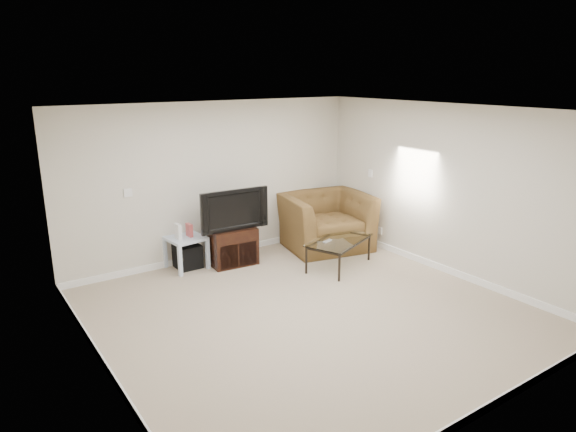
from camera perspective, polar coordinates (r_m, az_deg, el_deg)
floor at (r=6.59m, az=2.38°, el=-10.58°), size 5.00×5.00×0.00m
ceiling at (r=5.93m, az=2.65°, el=11.65°), size 5.00×5.00×0.00m
wall_back at (r=8.22m, az=-8.05°, el=3.83°), size 5.00×0.02×2.50m
wall_left at (r=5.11m, az=-20.57°, el=-4.36°), size 0.02×5.00×2.50m
wall_right at (r=7.86m, az=17.24°, el=2.74°), size 0.02×5.00×2.50m
plate_back at (r=7.70m, az=-17.35°, el=2.47°), size 0.12×0.02×0.12m
plate_right_switch at (r=8.91m, az=9.14°, el=4.70°), size 0.02×0.09×0.13m
plate_right_outlet at (r=8.93m, az=10.20°, el=-1.61°), size 0.02×0.08×0.12m
tv_stand at (r=8.09m, az=-6.22°, el=-3.31°), size 0.74×0.55×0.59m
dvd_player at (r=8.00m, az=-6.15°, el=-2.07°), size 0.41×0.30×0.05m
television at (r=7.89m, az=-6.26°, el=0.83°), size 1.03×0.26×0.64m
side_table at (r=8.03m, az=-11.24°, el=-4.00°), size 0.58×0.58×0.50m
subwoofer at (r=8.09m, az=-11.09°, el=-4.40°), size 0.37×0.37×0.36m
game_console at (r=7.84m, az=-12.11°, el=-1.69°), size 0.05×0.17×0.23m
game_case at (r=7.93m, az=-10.91°, el=-1.55°), size 0.06×0.15×0.20m
recliner at (r=8.76m, az=4.20°, el=0.45°), size 1.58×1.20×1.24m
coffee_table at (r=7.99m, az=5.66°, el=-4.13°), size 1.27×1.01×0.44m
remote at (r=7.81m, az=4.39°, el=-2.78°), size 0.18×0.10×0.02m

